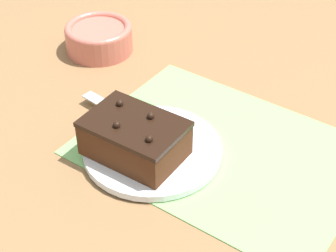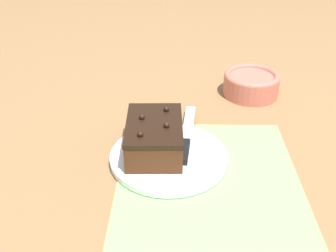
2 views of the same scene
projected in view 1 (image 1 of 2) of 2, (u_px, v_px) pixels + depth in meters
name	position (u px, v px, depth m)	size (l,w,h in m)	color
ground_plane	(223.00, 151.00, 0.95)	(3.00, 3.00, 0.00)	olive
placemat_woven	(223.00, 150.00, 0.95)	(0.46, 0.34, 0.00)	#7AB266
cake_plate	(153.00, 150.00, 0.94)	(0.23, 0.23, 0.01)	white
chocolate_cake	(135.00, 138.00, 0.91)	(0.16, 0.11, 0.07)	#472614
serving_knife	(146.00, 126.00, 0.97)	(0.23, 0.04, 0.01)	black
small_bowl	(99.00, 37.00, 1.20)	(0.14, 0.14, 0.06)	#C66656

